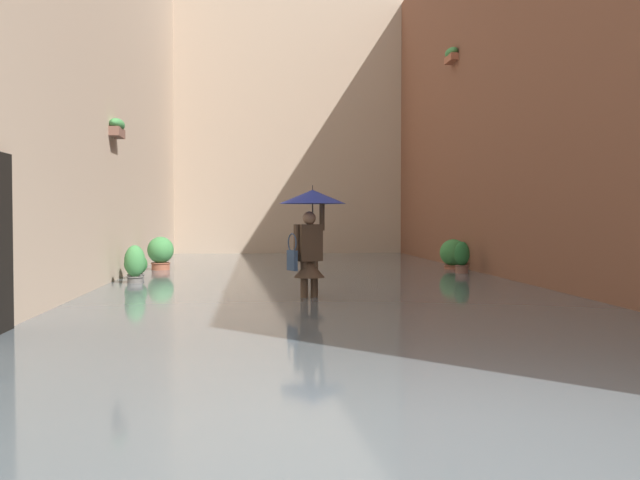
% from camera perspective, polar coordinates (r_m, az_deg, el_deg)
% --- Properties ---
extents(ground_plane, '(60.00, 60.00, 0.00)m').
position_cam_1_polar(ground_plane, '(14.92, -0.61, -3.87)').
color(ground_plane, '#605B56').
extents(flood_water, '(8.81, 26.99, 0.20)m').
position_cam_1_polar(flood_water, '(14.91, -0.61, -3.48)').
color(flood_water, '#515B60').
rests_on(flood_water, ground_plane).
extents(building_facade_left, '(2.04, 24.99, 9.06)m').
position_cam_1_polar(building_facade_left, '(16.28, 17.31, 12.53)').
color(building_facade_left, brown).
rests_on(building_facade_left, ground_plane).
extents(building_facade_right, '(2.04, 24.99, 11.43)m').
position_cam_1_polar(building_facade_right, '(15.84, -19.47, 17.22)').
color(building_facade_right, tan).
rests_on(building_facade_right, ground_plane).
extents(building_facade_far, '(11.61, 1.80, 9.84)m').
position_cam_1_polar(building_facade_far, '(26.44, -2.58, 9.30)').
color(building_facade_far, tan).
rests_on(building_facade_far, ground_plane).
extents(person_wading, '(1.06, 1.06, 1.99)m').
position_cam_1_polar(person_wading, '(11.41, -0.73, 1.46)').
color(person_wading, black).
rests_on(person_wading, ground_plane).
extents(potted_plant_mid_right, '(0.48, 0.48, 0.73)m').
position_cam_1_polar(potted_plant_mid_right, '(15.38, -14.44, -2.20)').
color(potted_plant_mid_right, '#66605B').
rests_on(potted_plant_mid_right, ground_plane).
extents(potted_plant_far_right, '(0.63, 0.63, 1.01)m').
position_cam_1_polar(potted_plant_far_right, '(17.80, -12.56, -1.14)').
color(potted_plant_far_right, '#9E563D').
rests_on(potted_plant_far_right, ground_plane).
extents(potted_plant_near_left, '(0.67, 0.67, 0.94)m').
position_cam_1_polar(potted_plant_near_left, '(18.00, 10.55, -1.23)').
color(potted_plant_near_left, '#9E563D').
rests_on(potted_plant_near_left, ground_plane).
extents(potted_plant_mid_left, '(0.35, 0.35, 0.92)m').
position_cam_1_polar(potted_plant_mid_left, '(16.67, 11.22, -1.60)').
color(potted_plant_mid_left, brown).
rests_on(potted_plant_mid_left, ground_plane).
extents(potted_plant_near_right, '(0.40, 0.40, 0.94)m').
position_cam_1_polar(potted_plant_near_right, '(14.34, -14.51, -2.06)').
color(potted_plant_near_right, '#66605B').
rests_on(potted_plant_near_right, ground_plane).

